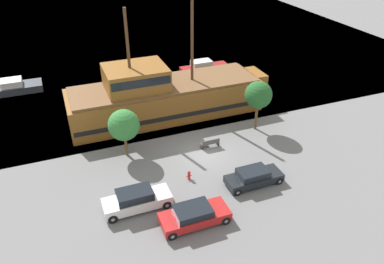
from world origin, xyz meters
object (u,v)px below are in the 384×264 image
(moored_boat_dockside, at_px, (16,87))
(parked_car_curb_mid, at_px, (137,200))
(fire_hydrant, at_px, (189,175))
(bench_promenade_east, at_px, (210,143))
(parked_car_curb_rear, at_px, (254,177))
(parked_car_curb_front, at_px, (194,215))
(pirate_ship, at_px, (163,96))
(moored_boat_outer, at_px, (204,69))

(moored_boat_dockside, xyz_separation_m, parked_car_curb_mid, (8.22, -24.27, 0.21))
(moored_boat_dockside, bearing_deg, fire_hydrant, -60.28)
(moored_boat_dockside, relative_size, fire_hydrant, 7.30)
(fire_hydrant, relative_size, bench_promenade_east, 0.46)
(bench_promenade_east, bearing_deg, parked_car_curb_rear, -79.92)
(parked_car_curb_front, height_order, parked_car_curb_mid, parked_car_curb_mid)
(pirate_ship, xyz_separation_m, moored_boat_outer, (8.12, 8.55, -1.40))
(pirate_ship, height_order, moored_boat_dockside, pirate_ship)
(pirate_ship, distance_m, moored_boat_dockside, 18.37)
(bench_promenade_east, bearing_deg, fire_hydrant, -133.63)
(parked_car_curb_mid, bearing_deg, parked_car_curb_front, -40.75)
(moored_boat_dockside, bearing_deg, moored_boat_outer, -7.48)
(parked_car_curb_mid, bearing_deg, parked_car_curb_rear, -3.48)
(bench_promenade_east, bearing_deg, parked_car_curb_front, -120.31)
(pirate_ship, relative_size, parked_car_curb_rear, 4.63)
(pirate_ship, relative_size, bench_promenade_east, 12.29)
(moored_boat_outer, height_order, parked_car_curb_mid, moored_boat_outer)
(moored_boat_dockside, bearing_deg, parked_car_curb_front, -67.05)
(pirate_ship, xyz_separation_m, parked_car_curb_front, (-2.79, -15.58, -1.39))
(moored_boat_dockside, xyz_separation_m, bench_promenade_east, (16.21, -18.94, -0.14))
(parked_car_curb_front, relative_size, parked_car_curb_rear, 1.06)
(parked_car_curb_rear, bearing_deg, fire_hydrant, 152.15)
(pirate_ship, relative_size, moored_boat_outer, 3.31)
(moored_boat_dockside, bearing_deg, parked_car_curb_mid, -71.30)
(parked_car_curb_front, bearing_deg, parked_car_curb_mid, 139.25)
(pirate_ship, height_order, parked_car_curb_mid, pirate_ship)
(parked_car_curb_mid, height_order, parked_car_curb_rear, parked_car_curb_mid)
(pirate_ship, relative_size, fire_hydrant, 26.88)
(pirate_ship, bearing_deg, moored_boat_outer, 46.50)
(parked_car_curb_front, relative_size, parked_car_curb_mid, 0.98)
(fire_hydrant, bearing_deg, pirate_ship, 82.65)
(parked_car_curb_front, distance_m, parked_car_curb_mid, 4.29)
(moored_boat_dockside, height_order, parked_car_curb_front, moored_boat_dockside)
(moored_boat_dockside, distance_m, parked_car_curb_front, 29.39)
(parked_car_curb_rear, bearing_deg, parked_car_curb_front, -158.80)
(moored_boat_outer, relative_size, parked_car_curb_front, 1.32)
(parked_car_curb_front, distance_m, fire_hydrant, 4.79)
(parked_car_curb_mid, bearing_deg, pirate_ship, 64.72)
(pirate_ship, height_order, parked_car_curb_rear, pirate_ship)
(moored_boat_outer, xyz_separation_m, parked_car_curb_mid, (-14.15, -21.34, 0.10))
(parked_car_curb_rear, relative_size, fire_hydrant, 5.80)
(parked_car_curb_rear, xyz_separation_m, fire_hydrant, (-4.42, 2.34, -0.25))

